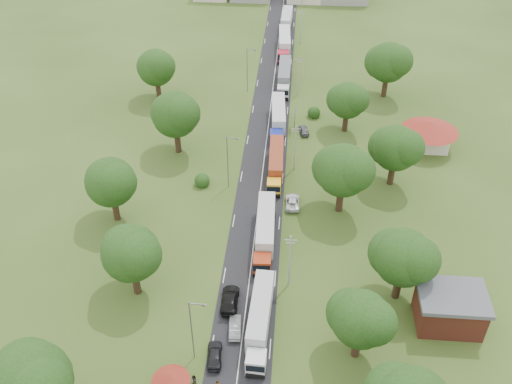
# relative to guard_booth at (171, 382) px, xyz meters

# --- Properties ---
(ground) EXTENTS (260.00, 260.00, 0.00)m
(ground) POSITION_rel_guard_booth_xyz_m (7.20, 25.00, -2.16)
(ground) COLOR #2D4216
(ground) RESTS_ON ground
(road) EXTENTS (8.00, 200.00, 0.04)m
(road) POSITION_rel_guard_booth_xyz_m (7.20, 45.00, -2.16)
(road) COLOR black
(road) RESTS_ON ground
(guard_booth) EXTENTS (4.40, 4.40, 3.45)m
(guard_booth) POSITION_rel_guard_booth_xyz_m (0.00, 0.00, 0.00)
(guard_booth) COLOR beige
(guard_booth) RESTS_ON ground
(info_sign) EXTENTS (0.12, 3.10, 4.10)m
(info_sign) POSITION_rel_guard_booth_xyz_m (12.40, 60.00, 0.84)
(info_sign) COLOR slate
(info_sign) RESTS_ON ground
(pole_1) EXTENTS (1.60, 0.24, 9.00)m
(pole_1) POSITION_rel_guard_booth_xyz_m (12.70, 18.00, 2.52)
(pole_1) COLOR gray
(pole_1) RESTS_ON ground
(pole_2) EXTENTS (1.60, 0.24, 9.00)m
(pole_2) POSITION_rel_guard_booth_xyz_m (12.70, 46.00, 2.52)
(pole_2) COLOR gray
(pole_2) RESTS_ON ground
(pole_3) EXTENTS (1.60, 0.24, 9.00)m
(pole_3) POSITION_rel_guard_booth_xyz_m (12.70, 74.00, 2.52)
(pole_3) COLOR gray
(pole_3) RESTS_ON ground
(pole_4) EXTENTS (1.60, 0.24, 9.00)m
(pole_4) POSITION_rel_guard_booth_xyz_m (12.70, 102.00, 2.52)
(pole_4) COLOR gray
(pole_4) RESTS_ON ground
(lamp_0) EXTENTS (2.03, 0.22, 10.00)m
(lamp_0) POSITION_rel_guard_booth_xyz_m (1.85, 5.00, 3.39)
(lamp_0) COLOR slate
(lamp_0) RESTS_ON ground
(lamp_1) EXTENTS (2.03, 0.22, 10.00)m
(lamp_1) POSITION_rel_guard_booth_xyz_m (1.85, 40.00, 3.39)
(lamp_1) COLOR slate
(lamp_1) RESTS_ON ground
(lamp_2) EXTENTS (2.03, 0.22, 10.00)m
(lamp_2) POSITION_rel_guard_booth_xyz_m (1.85, 75.00, 3.39)
(lamp_2) COLOR slate
(lamp_2) RESTS_ON ground
(tree_2) EXTENTS (8.00, 8.00, 10.10)m
(tree_2) POSITION_rel_guard_booth_xyz_m (21.19, 7.14, 4.43)
(tree_2) COLOR #382616
(tree_2) RESTS_ON ground
(tree_3) EXTENTS (8.80, 8.80, 11.07)m
(tree_3) POSITION_rel_guard_booth_xyz_m (27.19, 17.16, 5.06)
(tree_3) COLOR #382616
(tree_3) RESTS_ON ground
(tree_4) EXTENTS (9.60, 9.60, 12.05)m
(tree_4) POSITION_rel_guard_booth_xyz_m (20.19, 35.17, 5.69)
(tree_4) COLOR #382616
(tree_4) RESTS_ON ground
(tree_5) EXTENTS (8.80, 8.80, 11.07)m
(tree_5) POSITION_rel_guard_booth_xyz_m (29.19, 43.16, 5.06)
(tree_5) COLOR #382616
(tree_5) RESTS_ON ground
(tree_6) EXTENTS (8.00, 8.00, 10.10)m
(tree_6) POSITION_rel_guard_booth_xyz_m (22.19, 60.14, 4.43)
(tree_6) COLOR #382616
(tree_6) RESTS_ON ground
(tree_7) EXTENTS (9.60, 9.60, 12.05)m
(tree_7) POSITION_rel_guard_booth_xyz_m (31.19, 75.17, 5.69)
(tree_7) COLOR #382616
(tree_7) RESTS_ON ground
(tree_9) EXTENTS (9.60, 9.60, 12.05)m
(tree_9) POSITION_rel_guard_booth_xyz_m (-12.81, -4.83, 5.69)
(tree_9) COLOR #382616
(tree_9) RESTS_ON ground
(tree_10) EXTENTS (8.80, 8.80, 11.07)m
(tree_10) POSITION_rel_guard_booth_xyz_m (-7.81, 15.16, 5.06)
(tree_10) COLOR #382616
(tree_10) RESTS_ON ground
(tree_11) EXTENTS (8.80, 8.80, 11.07)m
(tree_11) POSITION_rel_guard_booth_xyz_m (-14.81, 30.16, 5.06)
(tree_11) COLOR #382616
(tree_11) RESTS_ON ground
(tree_12) EXTENTS (9.60, 9.60, 12.05)m
(tree_12) POSITION_rel_guard_booth_xyz_m (-8.81, 50.17, 5.69)
(tree_12) COLOR #382616
(tree_12) RESTS_ON ground
(tree_13) EXTENTS (8.80, 8.80, 11.07)m
(tree_13) POSITION_rel_guard_booth_xyz_m (-16.81, 70.16, 5.06)
(tree_13) COLOR #382616
(tree_13) RESTS_ON ground
(house_brick) EXTENTS (8.60, 6.60, 5.20)m
(house_brick) POSITION_rel_guard_booth_xyz_m (33.20, 13.00, 0.48)
(house_brick) COLOR maroon
(house_brick) RESTS_ON ground
(house_cream) EXTENTS (10.08, 10.08, 5.80)m
(house_cream) POSITION_rel_guard_booth_xyz_m (37.20, 55.00, 1.48)
(house_cream) COLOR beige
(house_cream) RESTS_ON ground
(truck_0) EXTENTS (2.89, 14.25, 3.94)m
(truck_0) POSITION_rel_guard_booth_xyz_m (9.31, 9.90, -0.07)
(truck_0) COLOR silver
(truck_0) RESTS_ON ground
(truck_1) EXTENTS (2.95, 15.01, 4.15)m
(truck_1) POSITION_rel_guard_booth_xyz_m (8.86, 26.50, 0.04)
(truck_1) COLOR #992C11
(truck_1) RESTS_ON ground
(truck_2) EXTENTS (2.70, 13.97, 3.87)m
(truck_2) POSITION_rel_guard_booth_xyz_m (9.52, 44.44, -0.11)
(truck_2) COLOR yellow
(truck_2) RESTS_ON ground
(truck_3) EXTENTS (3.29, 14.88, 4.11)m
(truck_3) POSITION_rel_guard_booth_xyz_m (9.13, 60.28, 0.02)
(truck_3) COLOR navy
(truck_3) RESTS_ON ground
(truck_4) EXTENTS (2.57, 14.79, 4.10)m
(truck_4) POSITION_rel_guard_booth_xyz_m (9.58, 78.66, 0.01)
(truck_4) COLOR silver
(truck_4) RESTS_ON ground
(truck_5) EXTENTS (3.33, 15.54, 4.29)m
(truck_5) POSITION_rel_guard_booth_xyz_m (8.88, 96.62, 0.11)
(truck_5) COLOR #A8192E
(truck_5) RESTS_ON ground
(truck_6) EXTENTS (2.88, 14.54, 4.02)m
(truck_6) POSITION_rel_guard_booth_xyz_m (8.84, 111.96, -0.03)
(truck_6) COLOR #2A723D
(truck_6) RESTS_ON ground
(car_lane_front) EXTENTS (2.21, 4.56, 1.50)m
(car_lane_front) POSITION_rel_guard_booth_xyz_m (4.20, 5.00, -1.41)
(car_lane_front) COLOR black
(car_lane_front) RESTS_ON ground
(car_lane_mid) EXTENTS (1.80, 4.29, 1.38)m
(car_lane_mid) POSITION_rel_guard_booth_xyz_m (6.20, 9.45, -1.47)
(car_lane_mid) COLOR gray
(car_lane_mid) RESTS_ON ground
(car_lane_rear) EXTENTS (2.38, 5.66, 1.63)m
(car_lane_rear) POSITION_rel_guard_booth_xyz_m (5.01, 13.89, -1.35)
(car_lane_rear) COLOR black
(car_lane_rear) RESTS_ON ground
(car_verge_near) EXTENTS (2.40, 4.96, 1.36)m
(car_verge_near) POSITION_rel_guard_booth_xyz_m (12.70, 35.70, -1.48)
(car_verge_near) COLOR silver
(car_verge_near) RESTS_ON ground
(car_verge_far) EXTENTS (2.29, 4.15, 1.34)m
(car_verge_far) POSITION_rel_guard_booth_xyz_m (14.26, 58.39, -1.49)
(car_verge_far) COLOR #525359
(car_verge_far) RESTS_ON ground
(pedestrian_booth) EXTENTS (1.16, 1.12, 1.88)m
(pedestrian_booth) POSITION_rel_guard_booth_xyz_m (2.40, 1.04, -1.22)
(pedestrian_booth) COLOR gray
(pedestrian_booth) RESTS_ON ground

